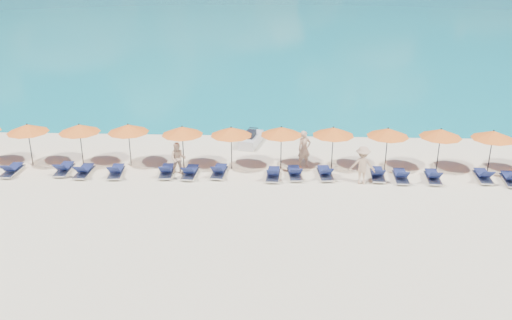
{
  "coord_description": "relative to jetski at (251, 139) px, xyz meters",
  "views": [
    {
      "loc": [
        1.02,
        -22.15,
        11.08
      ],
      "look_at": [
        0.0,
        3.0,
        1.2
      ],
      "focal_mm": 40.0,
      "sensor_mm": 36.0,
      "label": 1
    }
  ],
  "objects": [
    {
      "name": "umbrella_9",
      "position": [
        9.6,
        -3.46,
        1.67
      ],
      "size": [
        2.1,
        2.1,
        2.28
      ],
      "color": "black",
      "rests_on": "ground"
    },
    {
      "name": "lounger_14",
      "position": [
        9.1,
        -4.76,
        -0.11
      ],
      "size": [
        0.72,
        1.73,
        0.66
      ],
      "rotation": [
        0.0,
        0.0,
        -0.06
      ],
      "color": "silver",
      "rests_on": "ground"
    },
    {
      "name": "umbrella_6",
      "position": [
        1.7,
        -3.46,
        1.67
      ],
      "size": [
        2.1,
        2.1,
        2.28
      ],
      "color": "black",
      "rests_on": "ground"
    },
    {
      "name": "umbrella_7",
      "position": [
        4.3,
        -3.41,
        1.67
      ],
      "size": [
        2.1,
        2.1,
        2.28
      ],
      "color": "black",
      "rests_on": "ground"
    },
    {
      "name": "umbrella_1",
      "position": [
        -11.18,
        -3.55,
        1.67
      ],
      "size": [
        2.1,
        2.1,
        2.28
      ],
      "color": "black",
      "rests_on": "ground"
    },
    {
      "name": "lounger_13",
      "position": [
        7.55,
        -4.76,
        -0.11
      ],
      "size": [
        0.69,
        1.72,
        0.66
      ],
      "rotation": [
        0.0,
        0.0,
        -0.04
      ],
      "color": "silver",
      "rests_on": "ground"
    },
    {
      "name": "lounger_7",
      "position": [
        -2.79,
        -4.67,
        -0.11
      ],
      "size": [
        0.74,
        1.74,
        0.66
      ],
      "rotation": [
        0.0,
        0.0,
        -0.07
      ],
      "color": "silver",
      "rests_on": "ground"
    },
    {
      "name": "lounger_2",
      "position": [
        -11.74,
        -4.75,
        -0.11
      ],
      "size": [
        0.66,
        1.71,
        0.66
      ],
      "rotation": [
        0.0,
        0.0,
        -0.02
      ],
      "color": "silver",
      "rests_on": "ground"
    },
    {
      "name": "umbrella_4",
      "position": [
        -3.27,
        -3.6,
        1.67
      ],
      "size": [
        2.1,
        2.1,
        2.28
      ],
      "color": "black",
      "rests_on": "ground"
    },
    {
      "name": "umbrella_5",
      "position": [
        -0.8,
        -3.61,
        1.67
      ],
      "size": [
        2.1,
        2.1,
        2.28
      ],
      "color": "black",
      "rests_on": "ground"
    },
    {
      "name": "ground",
      "position": [
        0.51,
        -8.4,
        -0.34
      ],
      "size": [
        1400.0,
        1400.0,
        0.0
      ],
      "primitive_type": "plane",
      "color": "beige"
    },
    {
      "name": "umbrella_10",
      "position": [
        12.1,
        -3.63,
        1.67
      ],
      "size": [
        2.1,
        2.1,
        2.28
      ],
      "color": "black",
      "rests_on": "ground"
    },
    {
      "name": "beachgoer_c",
      "position": [
        5.58,
        -5.21,
        0.6
      ],
      "size": [
        1.28,
        0.72,
        1.88
      ],
      "primitive_type": "imported",
      "rotation": [
        0.0,
        0.0,
        3.01
      ],
      "color": "tan",
      "rests_on": "ground"
    },
    {
      "name": "lounger_8",
      "position": [
        -1.37,
        -4.5,
        -0.11
      ],
      "size": [
        0.76,
        1.75,
        0.66
      ],
      "rotation": [
        0.0,
        0.0,
        -0.09
      ],
      "color": "silver",
      "rests_on": "ground"
    },
    {
      "name": "lounger_3",
      "position": [
        -9.18,
        -4.51,
        -0.11
      ],
      "size": [
        0.65,
        1.71,
        0.66
      ],
      "rotation": [
        0.0,
        0.0,
        0.02
      ],
      "color": "silver",
      "rests_on": "ground"
    },
    {
      "name": "beachgoer_a",
      "position": [
        2.89,
        -3.16,
        0.62
      ],
      "size": [
        0.82,
        0.7,
        1.92
      ],
      "primitive_type": "imported",
      "rotation": [
        0.0,
        0.0,
        0.4
      ],
      "color": "tan",
      "rests_on": "ground"
    },
    {
      "name": "jetski",
      "position": [
        0.0,
        0.0,
        0.0
      ],
      "size": [
        1.37,
        2.48,
        0.84
      ],
      "rotation": [
        0.0,
        0.0,
        -0.22
      ],
      "color": "silver",
      "rests_on": "ground"
    },
    {
      "name": "lounger_4",
      "position": [
        -8.09,
        -4.75,
        -0.11
      ],
      "size": [
        0.64,
        1.71,
        0.66
      ],
      "rotation": [
        0.0,
        0.0,
        -0.01
      ],
      "color": "silver",
      "rests_on": "ground"
    },
    {
      "name": "umbrella_3",
      "position": [
        -6.07,
        -3.34,
        1.67
      ],
      "size": [
        2.1,
        2.1,
        2.28
      ],
      "color": "black",
      "rests_on": "ground"
    },
    {
      "name": "beachgoer_b",
      "position": [
        -3.39,
        -4.45,
        0.49
      ],
      "size": [
        0.83,
        0.51,
        1.66
      ],
      "primitive_type": "imported",
      "rotation": [
        0.0,
        0.0,
        0.05
      ],
      "color": "tan",
      "rests_on": "ground"
    },
    {
      "name": "lounger_5",
      "position": [
        -6.48,
        -4.73,
        -0.11
      ],
      "size": [
        0.75,
        1.74,
        0.66
      ],
      "rotation": [
        0.0,
        0.0,
        0.08
      ],
      "color": "silver",
      "rests_on": "ground"
    },
    {
      "name": "lounger_6",
      "position": [
        -3.98,
        -4.59,
        -0.11
      ],
      "size": [
        0.72,
        1.73,
        0.66
      ],
      "rotation": [
        0.0,
        0.0,
        0.06
      ],
      "color": "silver",
      "rests_on": "ground"
    },
    {
      "name": "lounger_15",
      "position": [
        11.57,
        -4.58,
        -0.11
      ],
      "size": [
        0.71,
        1.73,
        0.66
      ],
      "rotation": [
        0.0,
        0.0,
        -0.05
      ],
      "color": "silver",
      "rests_on": "ground"
    },
    {
      "name": "lounger_11",
      "position": [
        3.89,
        -4.52,
        -0.11
      ],
      "size": [
        0.78,
        1.75,
        0.66
      ],
      "rotation": [
        0.0,
        0.0,
        0.09
      ],
      "color": "silver",
      "rests_on": "ground"
    },
    {
      "name": "lounger_16",
      "position": [
        12.76,
        -4.89,
        -0.11
      ],
      "size": [
        0.77,
        1.75,
        0.66
      ],
      "rotation": [
        0.0,
        0.0,
        -0.09
      ],
      "color": "silver",
      "rests_on": "ground"
    },
    {
      "name": "lounger_10",
      "position": [
        2.4,
        -4.58,
        -0.11
      ],
      "size": [
        0.78,
        1.75,
        0.66
      ],
      "rotation": [
        0.0,
        0.0,
        0.1
      ],
      "color": "silver",
      "rests_on": "ground"
    },
    {
      "name": "lounger_9",
      "position": [
        1.33,
        -4.77,
        -0.11
      ],
      "size": [
        0.72,
        1.73,
        0.66
      ],
      "rotation": [
        0.0,
        0.0,
        -0.06
      ],
      "color": "silver",
      "rests_on": "ground"
    },
    {
      "name": "lounger_12",
      "position": [
        6.45,
        -4.56,
        -0.11
      ],
      "size": [
        0.71,
        1.73,
        0.66
      ],
      "rotation": [
        0.0,
        0.0,
        -0.05
      ],
      "color": "silver",
      "rests_on": "ground"
    },
    {
      "name": "umbrella_8",
      "position": [
        7.0,
        -3.45,
        1.67
      ],
      "size": [
        2.1,
        2.1,
        2.28
      ],
      "color": "black",
      "rests_on": "ground"
    },
    {
      "name": "umbrella_2",
      "position": [
        -8.55,
        -3.45,
        1.67
      ],
      "size": [
        2.1,
        2.1,
        2.28
      ],
      "color": "black",
      "rests_on": "ground"
    }
  ]
}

